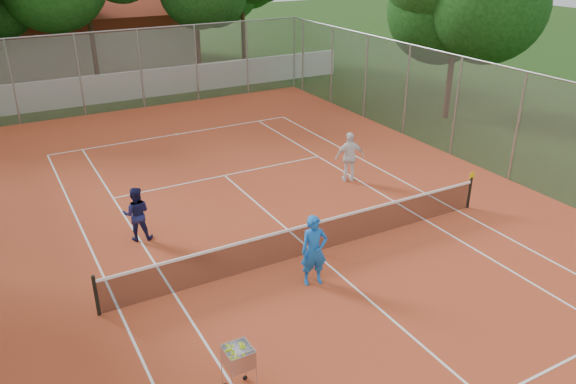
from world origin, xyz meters
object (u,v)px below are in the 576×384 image
player_near (314,251)px  player_far_left (137,214)px  ball_hopper (239,368)px  clubhouse (61,35)px  tennis_net (314,237)px  player_far_right (350,157)px

player_near → player_far_left: size_ratio=1.15×
ball_hopper → clubhouse: bearing=100.0°
tennis_net → player_far_left: player_far_left is taller
player_far_left → ball_hopper: 7.02m
clubhouse → ball_hopper: size_ratio=14.25×
clubhouse → ball_hopper: clubhouse is taller
clubhouse → ball_hopper: (-2.05, -32.84, -1.60)m
clubhouse → player_far_right: bearing=-77.0°
player_far_right → ball_hopper: player_far_right is taller
clubhouse → player_far_right: (5.80, -25.23, -1.26)m
clubhouse → player_far_right: size_ratio=8.92×
ball_hopper → player_far_left: bearing=104.0°
player_near → player_far_left: player_near is taller
player_far_left → player_far_right: (7.90, 0.60, 0.09)m
tennis_net → player_far_right: 5.37m
player_far_right → player_far_left: bearing=23.2°
tennis_net → player_far_right: player_far_right is taller
tennis_net → ball_hopper: 5.58m
player_near → ball_hopper: size_ratio=1.65×
tennis_net → player_far_left: (-4.10, 3.17, 0.33)m
player_near → player_far_right: (4.60, 5.06, -0.03)m
player_near → player_far_left: bearing=139.9°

